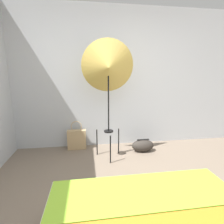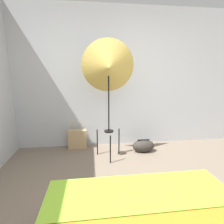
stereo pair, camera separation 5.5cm
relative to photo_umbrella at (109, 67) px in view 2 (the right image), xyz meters
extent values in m
cube|color=#B7BCC1|center=(0.11, 0.58, -0.19)|extent=(8.00, 0.05, 2.60)
cube|color=#84B72D|center=(0.08, -1.57, -1.04)|extent=(1.48, 0.47, 0.04)
cylinder|color=black|center=(0.00, -0.22, -1.26)|extent=(0.02, 0.02, 0.46)
cylinder|color=black|center=(-0.19, 0.11, -1.26)|extent=(0.02, 0.02, 0.46)
cylinder|color=black|center=(0.19, 0.11, -1.26)|extent=(0.02, 0.02, 0.46)
cylinder|color=black|center=(0.00, 0.00, -1.03)|extent=(0.16, 0.16, 0.02)
cylinder|color=black|center=(0.00, 0.00, -0.51)|extent=(0.02, 0.02, 1.04)
cone|color=#D1B251|center=(0.00, 0.00, 0.01)|extent=(0.84, 0.35, 0.86)
cube|color=tan|center=(-0.56, 0.42, -1.31)|extent=(0.34, 0.13, 0.37)
torus|color=tan|center=(-0.56, 0.42, -1.05)|extent=(0.20, 0.01, 0.20)
ellipsoid|color=#332D28|center=(0.65, 0.12, -1.38)|extent=(0.40, 0.22, 0.22)
cube|color=black|center=(0.65, 0.12, -1.27)|extent=(0.22, 0.04, 0.01)
camera|label=1|loc=(-0.34, -2.76, -0.10)|focal=28.00mm
camera|label=2|loc=(-0.29, -2.77, -0.10)|focal=28.00mm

